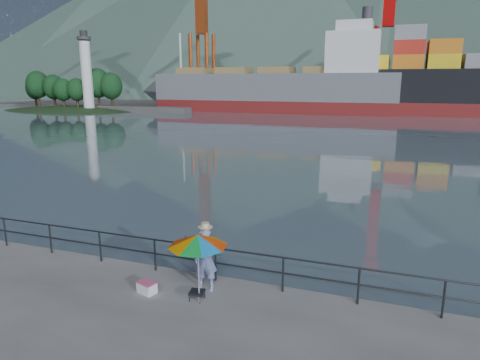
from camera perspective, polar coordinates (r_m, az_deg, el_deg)
name	(u,v)px	position (r m, az deg, el deg)	size (l,w,h in m)	color
harbor_water	(370,100)	(139.16, 16.92, 10.20)	(500.00, 280.00, 0.00)	slate
far_dock	(407,107)	(102.03, 21.39, 9.02)	(200.00, 40.00, 0.40)	#514F4C
guardrail	(127,250)	(13.94, -14.85, -9.03)	(22.00, 0.06, 1.03)	#2D3033
lighthouse_islet	(68,108)	(94.62, -21.90, 8.89)	(48.00, 26.40, 19.20)	#263F1E
fisherman	(206,259)	(11.95, -4.57, -10.46)	(0.66, 0.43, 1.80)	#273F91
beach_umbrella	(198,240)	(11.00, -5.65, -8.02)	(1.84, 1.84, 1.88)	white
folding_stool	(197,296)	(11.75, -5.75, -15.08)	(0.45, 0.45, 0.25)	black
cooler_bag	(147,288)	(12.32, -12.30, -13.87)	(0.50, 0.33, 0.29)	silver
fishing_rod	(204,275)	(13.15, -4.81, -12.49)	(0.02, 0.02, 2.13)	black
bulk_carrier	(282,89)	(83.20, 5.63, 12.03)	(46.07, 7.97, 14.50)	maroon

